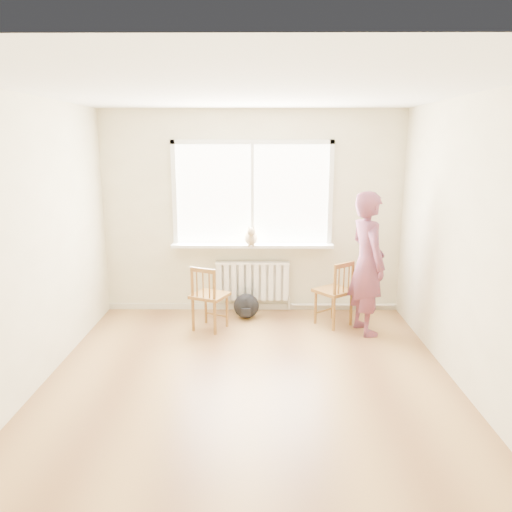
{
  "coord_description": "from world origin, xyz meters",
  "views": [
    {
      "loc": [
        0.1,
        -4.38,
        2.27
      ],
      "look_at": [
        0.06,
        1.2,
        1.0
      ],
      "focal_mm": 35.0,
      "sensor_mm": 36.0,
      "label": 1
    }
  ],
  "objects_px": {
    "chair_right": "(337,293)",
    "person": "(367,263)",
    "cat": "(251,237)",
    "backpack": "(246,306)",
    "chair_left": "(208,298)"
  },
  "relations": [
    {
      "from": "chair_right",
      "to": "person",
      "type": "relative_size",
      "value": 0.49
    },
    {
      "from": "person",
      "to": "cat",
      "type": "height_order",
      "value": "person"
    },
    {
      "from": "person",
      "to": "backpack",
      "type": "bearing_deg",
      "value": 57.22
    },
    {
      "from": "chair_left",
      "to": "person",
      "type": "xyz_separation_m",
      "value": [
        1.92,
        -0.04,
        0.45
      ]
    },
    {
      "from": "person",
      "to": "cat",
      "type": "xyz_separation_m",
      "value": [
        -1.4,
        0.64,
        0.2
      ]
    },
    {
      "from": "person",
      "to": "backpack",
      "type": "xyz_separation_m",
      "value": [
        -1.46,
        0.47,
        -0.7
      ]
    },
    {
      "from": "chair_left",
      "to": "chair_right",
      "type": "bearing_deg",
      "value": -149.45
    },
    {
      "from": "chair_right",
      "to": "cat",
      "type": "xyz_separation_m",
      "value": [
        -1.08,
        0.43,
        0.64
      ]
    },
    {
      "from": "person",
      "to": "backpack",
      "type": "relative_size",
      "value": 5.16
    },
    {
      "from": "cat",
      "to": "backpack",
      "type": "bearing_deg",
      "value": -112.18
    },
    {
      "from": "chair_left",
      "to": "person",
      "type": "bearing_deg",
      "value": -156.73
    },
    {
      "from": "person",
      "to": "cat",
      "type": "distance_m",
      "value": 1.55
    },
    {
      "from": "cat",
      "to": "backpack",
      "type": "distance_m",
      "value": 0.91
    },
    {
      "from": "person",
      "to": "backpack",
      "type": "distance_m",
      "value": 1.69
    },
    {
      "from": "chair_right",
      "to": "person",
      "type": "bearing_deg",
      "value": 108.29
    }
  ]
}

